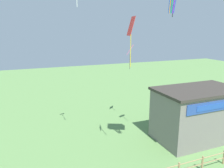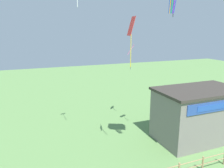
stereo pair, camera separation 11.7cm
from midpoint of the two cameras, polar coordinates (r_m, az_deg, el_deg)
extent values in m
cylinder|color=#9E7F56|center=(18.73, 22.79, -18.63)|extent=(0.14, 0.14, 1.17)
cylinder|color=#9E7F56|center=(20.16, 27.45, -16.70)|extent=(0.14, 0.14, 1.17)
cube|color=slate|center=(22.76, 21.59, -7.59)|extent=(7.86, 4.51, 4.77)
cube|color=#38332D|center=(22.02, 22.15, -1.48)|extent=(8.16, 4.81, 0.24)
cube|color=#284799|center=(20.73, 26.29, -5.18)|extent=(6.68, 0.08, 0.90)
cube|color=#234CAD|center=(20.70, 26.39, -5.22)|extent=(4.72, 0.04, 0.49)
cube|color=pink|center=(23.86, 5.07, 8.93)|extent=(1.02, 1.13, 1.09)
cylinder|color=#4C4C51|center=(24.00, 5.01, 5.77)|extent=(0.05, 0.05, 1.64)
cylinder|color=black|center=(18.10, 16.01, 19.63)|extent=(0.05, 0.05, 2.00)
cube|color=red|center=(15.88, 5.28, 14.85)|extent=(0.55, 1.04, 1.32)
cylinder|color=yellow|center=(15.93, 5.14, 8.65)|extent=(0.05, 0.05, 2.35)
camera|label=1|loc=(0.06, -89.77, 0.06)|focal=35.00mm
camera|label=2|loc=(0.06, 90.23, -0.06)|focal=35.00mm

